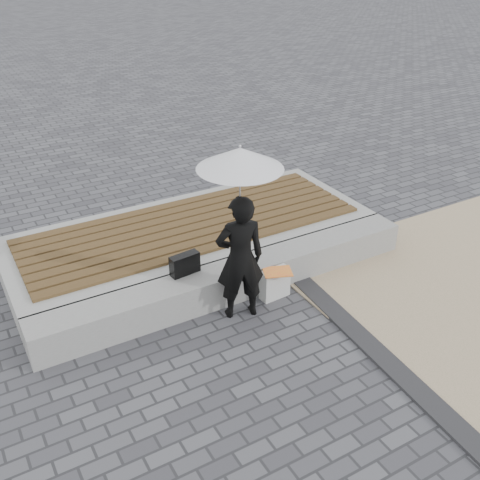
# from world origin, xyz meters

# --- Properties ---
(ground) EXTENTS (80.00, 80.00, 0.00)m
(ground) POSITION_xyz_m (0.00, 0.00, 0.00)
(ground) COLOR #4E4E53
(ground) RESTS_ON ground
(edging_band) EXTENTS (0.61, 5.20, 0.04)m
(edging_band) POSITION_xyz_m (0.75, -0.50, 0.02)
(edging_band) COLOR #29292B
(edging_band) RESTS_ON ground
(seating_ledge) EXTENTS (5.00, 0.45, 0.40)m
(seating_ledge) POSITION_xyz_m (0.00, 1.60, 0.20)
(seating_ledge) COLOR #999995
(seating_ledge) RESTS_ON ground
(timber_platform) EXTENTS (5.00, 2.00, 0.40)m
(timber_platform) POSITION_xyz_m (0.00, 2.80, 0.20)
(timber_platform) COLOR #9C9C97
(timber_platform) RESTS_ON ground
(timber_decking) EXTENTS (4.60, 1.60, 0.04)m
(timber_decking) POSITION_xyz_m (0.00, 2.80, 0.42)
(timber_decking) COLOR brown
(timber_decking) RESTS_ON timber_platform
(woman) EXTENTS (0.64, 0.50, 1.53)m
(woman) POSITION_xyz_m (-0.15, 1.19, 0.77)
(woman) COLOR black
(woman) RESTS_ON ground
(parasol) EXTENTS (0.91, 0.91, 1.17)m
(parasol) POSITION_xyz_m (-0.15, 1.19, 1.96)
(parasol) COLOR #B5B6BA
(parasol) RESTS_ON ground
(handbag) EXTENTS (0.37, 0.17, 0.25)m
(handbag) POSITION_xyz_m (-0.58, 1.75, 0.53)
(handbag) COLOR black
(handbag) RESTS_ON seating_ledge
(canvas_tote) EXTENTS (0.38, 0.18, 0.39)m
(canvas_tote) POSITION_xyz_m (0.40, 1.28, 0.19)
(canvas_tote) COLOR beige
(canvas_tote) RESTS_ON ground
(magazine) EXTENTS (0.41, 0.36, 0.01)m
(magazine) POSITION_xyz_m (0.40, 1.23, 0.39)
(magazine) COLOR #EF3929
(magazine) RESTS_ON canvas_tote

